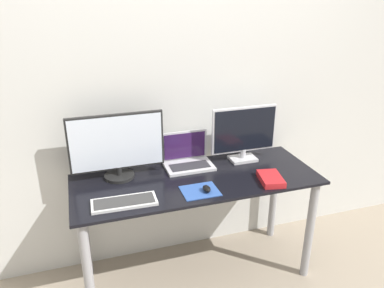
{
  "coord_description": "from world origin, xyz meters",
  "views": [
    {
      "loc": [
        -0.67,
        -1.7,
        1.86
      ],
      "look_at": [
        -0.0,
        0.39,
        0.95
      ],
      "focal_mm": 35.0,
      "sensor_mm": 36.0,
      "label": 1
    }
  ],
  "objects_px": {
    "monitor_left": "(117,146)",
    "book": "(271,179)",
    "mouse": "(206,189)",
    "monitor_right": "(244,133)",
    "keyboard": "(124,202)",
    "laptop": "(186,158)"
  },
  "relations": [
    {
      "from": "monitor_left",
      "to": "book",
      "type": "relative_size",
      "value": 2.6
    },
    {
      "from": "monitor_left",
      "to": "mouse",
      "type": "xyz_separation_m",
      "value": [
        0.46,
        -0.35,
        -0.19
      ]
    },
    {
      "from": "monitor_right",
      "to": "mouse",
      "type": "relative_size",
      "value": 6.49
    },
    {
      "from": "mouse",
      "to": "book",
      "type": "relative_size",
      "value": 0.32
    },
    {
      "from": "keyboard",
      "to": "mouse",
      "type": "xyz_separation_m",
      "value": [
        0.48,
        -0.02,
        0.01
      ]
    },
    {
      "from": "laptop",
      "to": "keyboard",
      "type": "bearing_deg",
      "value": -142.0
    },
    {
      "from": "laptop",
      "to": "keyboard",
      "type": "distance_m",
      "value": 0.61
    },
    {
      "from": "mouse",
      "to": "book",
      "type": "bearing_deg",
      "value": 0.72
    },
    {
      "from": "laptop",
      "to": "keyboard",
      "type": "height_order",
      "value": "laptop"
    },
    {
      "from": "monitor_left",
      "to": "keyboard",
      "type": "height_order",
      "value": "monitor_left"
    },
    {
      "from": "monitor_left",
      "to": "monitor_right",
      "type": "xyz_separation_m",
      "value": [
        0.86,
        0.0,
        -0.01
      ]
    },
    {
      "from": "monitor_left",
      "to": "keyboard",
      "type": "bearing_deg",
      "value": -92.85
    },
    {
      "from": "book",
      "to": "monitor_left",
      "type": "bearing_deg",
      "value": 158.87
    },
    {
      "from": "keyboard",
      "to": "laptop",
      "type": "bearing_deg",
      "value": 38.0
    },
    {
      "from": "monitor_right",
      "to": "book",
      "type": "xyz_separation_m",
      "value": [
        0.03,
        -0.34,
        -0.19
      ]
    },
    {
      "from": "monitor_right",
      "to": "mouse",
      "type": "distance_m",
      "value": 0.56
    },
    {
      "from": "monitor_right",
      "to": "book",
      "type": "height_order",
      "value": "monitor_right"
    },
    {
      "from": "monitor_right",
      "to": "keyboard",
      "type": "height_order",
      "value": "monitor_right"
    },
    {
      "from": "monitor_left",
      "to": "keyboard",
      "type": "relative_size",
      "value": 1.59
    },
    {
      "from": "monitor_right",
      "to": "keyboard",
      "type": "relative_size",
      "value": 1.26
    },
    {
      "from": "monitor_left",
      "to": "monitor_right",
      "type": "bearing_deg",
      "value": 0.0
    },
    {
      "from": "keyboard",
      "to": "monitor_left",
      "type": "bearing_deg",
      "value": 87.15
    }
  ]
}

